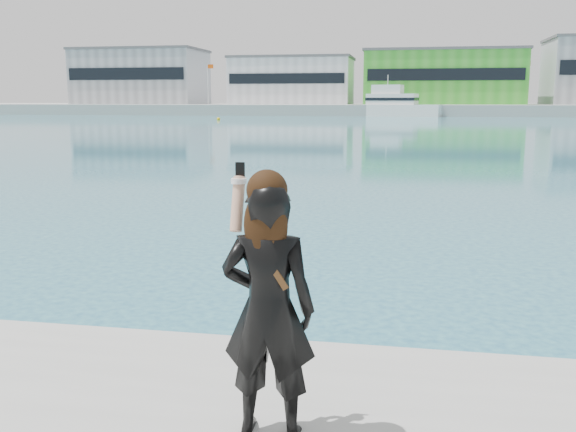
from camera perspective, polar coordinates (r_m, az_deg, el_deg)
far_quay at (r=134.58m, az=9.96°, el=9.34°), size 320.00×40.00×2.00m
warehouse_grey_left at (r=144.20m, az=-12.89°, el=11.99°), size 26.52×16.36×11.50m
warehouse_white at (r=134.68m, az=0.42°, el=11.95°), size 24.48×15.35×9.50m
warehouse_green at (r=132.76m, az=13.57°, el=11.91°), size 30.60×16.36×10.50m
flagpole_left at (r=131.68m, az=-7.10°, el=11.81°), size 1.28×0.16×8.00m
flagpole_right at (r=127.26m, az=20.18°, el=11.32°), size 1.28×0.16×8.00m
motor_yacht at (r=115.62m, az=9.43°, el=9.73°), size 15.98×7.77×7.19m
buoy_far at (r=94.73m, az=-6.20°, el=8.48°), size 0.50×0.50×0.50m
woman at (r=4.18m, az=-1.79°, el=-7.65°), size 0.62×0.42×1.79m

